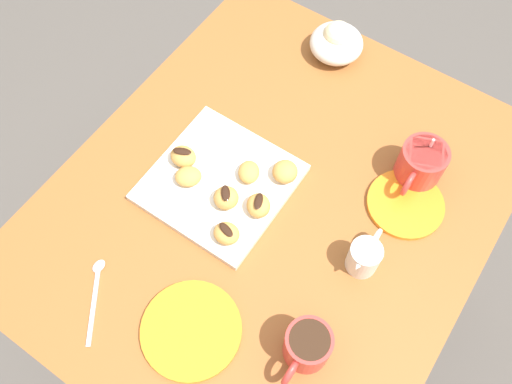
# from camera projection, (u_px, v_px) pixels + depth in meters

# --- Properties ---
(ground_plane) EXTENTS (8.00, 8.00, 0.00)m
(ground_plane) POSITION_uv_depth(u_px,v_px,m) (266.00, 305.00, 1.76)
(ground_plane) COLOR #514C47
(dining_table) EXTENTS (0.99, 0.82, 0.75)m
(dining_table) POSITION_uv_depth(u_px,v_px,m) (271.00, 229.00, 1.22)
(dining_table) COLOR #935628
(dining_table) RESTS_ON ground_plane
(pastry_plate_square) EXTENTS (0.27, 0.27, 0.02)m
(pastry_plate_square) POSITION_uv_depth(u_px,v_px,m) (220.00, 182.00, 1.10)
(pastry_plate_square) COLOR silver
(pastry_plate_square) RESTS_ON dining_table
(coffee_mug_red_left) EXTENTS (0.13, 0.09, 0.13)m
(coffee_mug_red_left) POSITION_uv_depth(u_px,v_px,m) (421.00, 163.00, 1.08)
(coffee_mug_red_left) COLOR red
(coffee_mug_red_left) RESTS_ON dining_table
(coffee_mug_red_right) EXTENTS (0.12, 0.08, 0.09)m
(coffee_mug_red_right) POSITION_uv_depth(u_px,v_px,m) (307.00, 346.00, 0.91)
(coffee_mug_red_right) COLOR red
(coffee_mug_red_right) RESTS_ON dining_table
(cream_pitcher_white) EXTENTS (0.10, 0.06, 0.07)m
(cream_pitcher_white) POSITION_uv_depth(u_px,v_px,m) (365.00, 256.00, 1.00)
(cream_pitcher_white) COLOR silver
(cream_pitcher_white) RESTS_ON dining_table
(ice_cream_bowl) EXTENTS (0.12, 0.12, 0.09)m
(ice_cream_bowl) POSITION_uv_depth(u_px,v_px,m) (337.00, 42.00, 1.24)
(ice_cream_bowl) COLOR silver
(ice_cream_bowl) RESTS_ON dining_table
(saucer_orange_left) EXTENTS (0.18, 0.18, 0.01)m
(saucer_orange_left) POSITION_uv_depth(u_px,v_px,m) (191.00, 330.00, 0.97)
(saucer_orange_left) COLOR orange
(saucer_orange_left) RESTS_ON dining_table
(saucer_orange_right) EXTENTS (0.16, 0.16, 0.01)m
(saucer_orange_right) POSITION_uv_depth(u_px,v_px,m) (405.00, 204.00, 1.09)
(saucer_orange_right) COLOR orange
(saucer_orange_right) RESTS_ON dining_table
(loose_spoon_near_saucer) EXTENTS (0.14, 0.10, 0.01)m
(loose_spoon_near_saucer) POSITION_uv_depth(u_px,v_px,m) (96.00, 291.00, 1.00)
(loose_spoon_near_saucer) COLOR silver
(loose_spoon_near_saucer) RESTS_ON dining_table
(beignet_0) EXTENTS (0.06, 0.06, 0.04)m
(beignet_0) POSITION_uv_depth(u_px,v_px,m) (226.00, 198.00, 1.06)
(beignet_0) COLOR #D19347
(beignet_0) RESTS_ON pastry_plate_square
(chocolate_drizzle_0) EXTENTS (0.04, 0.04, 0.00)m
(chocolate_drizzle_0) POSITION_uv_depth(u_px,v_px,m) (226.00, 193.00, 1.04)
(chocolate_drizzle_0) COLOR black
(chocolate_drizzle_0) RESTS_ON beignet_0
(beignet_1) EXTENTS (0.07, 0.07, 0.04)m
(beignet_1) POSITION_uv_depth(u_px,v_px,m) (259.00, 206.00, 1.05)
(beignet_1) COLOR #D19347
(beignet_1) RESTS_ON pastry_plate_square
(chocolate_drizzle_1) EXTENTS (0.04, 0.03, 0.00)m
(chocolate_drizzle_1) POSITION_uv_depth(u_px,v_px,m) (259.00, 201.00, 1.03)
(chocolate_drizzle_1) COLOR black
(chocolate_drizzle_1) RESTS_ON beignet_1
(beignet_2) EXTENTS (0.05, 0.06, 0.03)m
(beignet_2) POSITION_uv_depth(u_px,v_px,m) (227.00, 233.00, 1.03)
(beignet_2) COLOR #D19347
(beignet_2) RESTS_ON pastry_plate_square
(chocolate_drizzle_2) EXTENTS (0.03, 0.04, 0.00)m
(chocolate_drizzle_2) POSITION_uv_depth(u_px,v_px,m) (226.00, 230.00, 1.01)
(chocolate_drizzle_2) COLOR black
(chocolate_drizzle_2) RESTS_ON beignet_2
(beignet_3) EXTENTS (0.05, 0.06, 0.04)m
(beignet_3) POSITION_uv_depth(u_px,v_px,m) (183.00, 157.00, 1.10)
(beignet_3) COLOR #D19347
(beignet_3) RESTS_ON pastry_plate_square
(chocolate_drizzle_3) EXTENTS (0.03, 0.04, 0.00)m
(chocolate_drizzle_3) POSITION_uv_depth(u_px,v_px,m) (182.00, 151.00, 1.08)
(chocolate_drizzle_3) COLOR black
(chocolate_drizzle_3) RESTS_ON beignet_3
(beignet_4) EXTENTS (0.07, 0.07, 0.03)m
(beignet_4) POSITION_uv_depth(u_px,v_px,m) (188.00, 176.00, 1.08)
(beignet_4) COLOR #D19347
(beignet_4) RESTS_ON pastry_plate_square
(beignet_5) EXTENTS (0.07, 0.06, 0.03)m
(beignet_5) POSITION_uv_depth(u_px,v_px,m) (249.00, 172.00, 1.09)
(beignet_5) COLOR #D19347
(beignet_5) RESTS_ON pastry_plate_square
(beignet_6) EXTENTS (0.06, 0.06, 0.04)m
(beignet_6) POSITION_uv_depth(u_px,v_px,m) (285.00, 172.00, 1.09)
(beignet_6) COLOR #D19347
(beignet_6) RESTS_ON pastry_plate_square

